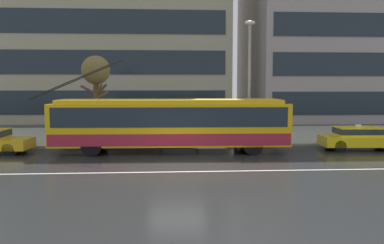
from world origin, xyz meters
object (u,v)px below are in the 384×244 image
Objects in this scene: bus_shelter at (135,111)px; street_lamp at (249,72)px; pedestrian_approaching_curb at (119,114)px; trolleybus at (171,123)px; pedestrian_at_shelter at (161,125)px; pedestrian_walking_past at (236,127)px; taxi_ahead_of_bus at (360,137)px; street_tree_bare at (96,73)px; pedestrian_waiting_by_pole at (197,115)px.

street_lamp is (6.73, -1.50, 2.34)m from bus_shelter.
pedestrian_approaching_curb is at bearing 165.00° from street_lamp.
pedestrian_at_shelter is (-0.54, 3.24, -0.43)m from trolleybus.
street_lamp is (7.77, -2.08, 2.58)m from pedestrian_approaching_curb.
street_lamp is (0.76, 0.09, 3.23)m from pedestrian_walking_past.
pedestrian_approaching_curb is (-13.54, 4.12, 1.03)m from taxi_ahead_of_bus.
taxi_ahead_of_bus is 0.84× the size of street_tree_bare.
pedestrian_waiting_by_pole is at bearing 9.56° from bus_shelter.
pedestrian_at_shelter is at bearing 99.42° from trolleybus.
street_tree_bare is (-9.18, 2.28, -0.03)m from street_lamp.
bus_shelter reaches higher than pedestrian_approaching_curb.
street_tree_bare is (-8.42, 2.37, 3.19)m from pedestrian_walking_past.
taxi_ahead_of_bus is at bearing -25.85° from pedestrian_waiting_by_pole.
street_tree_bare reaches higher than pedestrian_at_shelter.
pedestrian_waiting_by_pole reaches higher than taxi_ahead_of_bus.
pedestrian_walking_past is at bearing -46.68° from pedestrian_waiting_by_pole.
pedestrian_at_shelter is 4.56m from pedestrian_walking_past.
pedestrian_waiting_by_pole is 0.27× the size of street_lamp.
pedestrian_approaching_curb is at bearing 160.10° from pedestrian_at_shelter.
street_lamp is at bearing -12.40° from pedestrian_at_shelter.
pedestrian_walking_past is 0.23× the size of street_lamp.
street_lamp is (-5.77, 2.04, 3.61)m from taxi_ahead_of_bus.
trolleybus is at bearing -59.50° from bus_shelter.
pedestrian_at_shelter is 0.83× the size of pedestrian_approaching_curb.
bus_shelter is 0.73× the size of street_tree_bare.
trolleybus is 1.91× the size of street_lamp.
taxi_ahead_of_bus is 2.75× the size of pedestrian_walking_past.
pedestrian_waiting_by_pole is (-2.12, 2.24, 0.58)m from pedestrian_walking_past.
pedestrian_waiting_by_pole is (4.89, 0.07, -0.06)m from pedestrian_approaching_curb.
pedestrian_walking_past is 0.31× the size of street_tree_bare.
street_lamp is 9.46m from street_tree_bare.
taxi_ahead_of_bus is 2.26× the size of pedestrian_waiting_by_pole.
pedestrian_waiting_by_pole is at bearing 143.20° from street_lamp.
pedestrian_at_shelter is 0.32× the size of street_tree_bare.
pedestrian_at_shelter is at bearing 163.81° from taxi_ahead_of_bus.
street_tree_bare reaches higher than bus_shelter.
pedestrian_approaching_curb reaches higher than taxi_ahead_of_bus.
bus_shelter reaches higher than pedestrian_walking_past.
street_tree_bare is (-6.31, 0.13, 2.61)m from pedestrian_waiting_by_pole.
bus_shelter is 3.45m from street_tree_bare.
pedestrian_waiting_by_pole is 0.37× the size of street_tree_bare.
pedestrian_walking_past is at bearing 27.61° from trolleybus.
bus_shelter is 1.84m from pedestrian_at_shelter.
pedestrian_at_shelter is 2.85m from pedestrian_approaching_curb.
pedestrian_at_shelter is at bearing -15.84° from street_tree_bare.
bus_shelter is 1.95× the size of pedestrian_waiting_by_pole.
pedestrian_at_shelter reaches higher than taxi_ahead_of_bus.
street_tree_bare is at bearing 172.13° from pedestrian_approaching_curb.
trolleybus is at bearing -155.42° from street_lamp.
trolleybus is 10.42m from taxi_ahead_of_bus.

